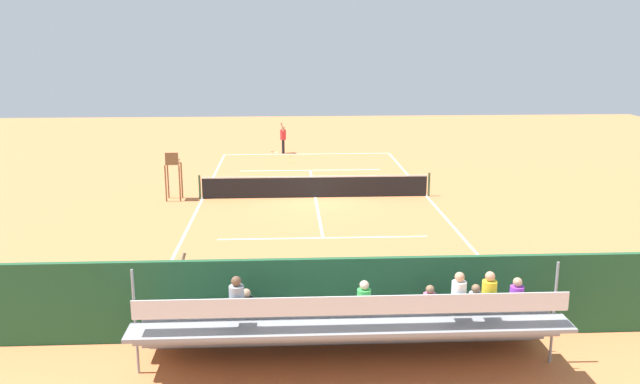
{
  "coord_description": "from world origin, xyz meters",
  "views": [
    {
      "loc": [
        1.28,
        28.59,
        7.08
      ],
      "look_at": [
        0.0,
        4.0,
        1.2
      ],
      "focal_mm": 37.15,
      "sensor_mm": 36.0,
      "label": 1
    }
  ],
  "objects_px": {
    "tennis_player": "(283,137)",
    "tennis_racket": "(276,152)",
    "bleacher_stand": "(354,324)",
    "courtside_bench": "(427,302)",
    "umpire_chair": "(173,171)",
    "tennis_ball_far": "(290,156)",
    "equipment_bag": "(349,319)",
    "line_judge": "(184,290)",
    "tennis_net": "(315,186)",
    "tennis_ball_near": "(291,162)"
  },
  "relations": [
    {
      "from": "bleacher_stand",
      "to": "line_judge",
      "type": "bearing_deg",
      "value": -26.87
    },
    {
      "from": "bleacher_stand",
      "to": "tennis_player",
      "type": "height_order",
      "value": "bleacher_stand"
    },
    {
      "from": "courtside_bench",
      "to": "line_judge",
      "type": "relative_size",
      "value": 0.93
    },
    {
      "from": "tennis_player",
      "to": "tennis_ball_near",
      "type": "distance_m",
      "value": 3.27
    },
    {
      "from": "bleacher_stand",
      "to": "tennis_racket",
      "type": "distance_m",
      "value": 27.05
    },
    {
      "from": "tennis_racket",
      "to": "line_judge",
      "type": "bearing_deg",
      "value": 85.65
    },
    {
      "from": "umpire_chair",
      "to": "equipment_bag",
      "type": "distance_m",
      "value": 14.78
    },
    {
      "from": "tennis_ball_far",
      "to": "line_judge",
      "type": "relative_size",
      "value": 0.03
    },
    {
      "from": "tennis_racket",
      "to": "equipment_bag",
      "type": "bearing_deg",
      "value": 94.91
    },
    {
      "from": "umpire_chair",
      "to": "tennis_player",
      "type": "relative_size",
      "value": 1.11
    },
    {
      "from": "tennis_net",
      "to": "tennis_racket",
      "type": "bearing_deg",
      "value": -80.67
    },
    {
      "from": "courtside_bench",
      "to": "tennis_racket",
      "type": "bearing_deg",
      "value": -80.61
    },
    {
      "from": "tennis_net",
      "to": "courtside_bench",
      "type": "bearing_deg",
      "value": 99.44
    },
    {
      "from": "courtside_bench",
      "to": "equipment_bag",
      "type": "distance_m",
      "value": 2.01
    },
    {
      "from": "umpire_chair",
      "to": "equipment_bag",
      "type": "height_order",
      "value": "umpire_chair"
    },
    {
      "from": "equipment_bag",
      "to": "tennis_net",
      "type": "bearing_deg",
      "value": -88.97
    },
    {
      "from": "tennis_player",
      "to": "line_judge",
      "type": "relative_size",
      "value": 1.0
    },
    {
      "from": "equipment_bag",
      "to": "tennis_ball_near",
      "type": "distance_m",
      "value": 21.68
    },
    {
      "from": "tennis_net",
      "to": "umpire_chair",
      "type": "xyz_separation_m",
      "value": [
        6.2,
        0.15,
        0.81
      ]
    },
    {
      "from": "tennis_net",
      "to": "bleacher_stand",
      "type": "distance_m",
      "value": 15.37
    },
    {
      "from": "courtside_bench",
      "to": "line_judge",
      "type": "bearing_deg",
      "value": 0.8
    },
    {
      "from": "tennis_player",
      "to": "tennis_ball_near",
      "type": "xyz_separation_m",
      "value": [
        -0.43,
        3.09,
        -0.98
      ]
    },
    {
      "from": "tennis_net",
      "to": "tennis_ball_far",
      "type": "relative_size",
      "value": 156.06
    },
    {
      "from": "tennis_player",
      "to": "tennis_racket",
      "type": "relative_size",
      "value": 3.71
    },
    {
      "from": "line_judge",
      "to": "courtside_bench",
      "type": "bearing_deg",
      "value": -179.2
    },
    {
      "from": "bleacher_stand",
      "to": "tennis_racket",
      "type": "xyz_separation_m",
      "value": [
        2.06,
        -26.96,
        -0.94
      ]
    },
    {
      "from": "equipment_bag",
      "to": "tennis_ball_near",
      "type": "relative_size",
      "value": 13.64
    },
    {
      "from": "tennis_racket",
      "to": "tennis_ball_far",
      "type": "bearing_deg",
      "value": 124.65
    },
    {
      "from": "tennis_net",
      "to": "bleacher_stand",
      "type": "relative_size",
      "value": 1.14
    },
    {
      "from": "bleacher_stand",
      "to": "tennis_player",
      "type": "xyz_separation_m",
      "value": [
        1.61,
        -26.69,
        0.06
      ]
    },
    {
      "from": "umpire_chair",
      "to": "tennis_player",
      "type": "xyz_separation_m",
      "value": [
        -4.75,
        -11.48,
        -0.3
      ]
    },
    {
      "from": "umpire_chair",
      "to": "tennis_ball_near",
      "type": "xyz_separation_m",
      "value": [
        -5.18,
        -8.39,
        -1.28
      ]
    },
    {
      "from": "tennis_racket",
      "to": "bleacher_stand",
      "type": "bearing_deg",
      "value": 94.37
    },
    {
      "from": "tennis_player",
      "to": "tennis_racket",
      "type": "height_order",
      "value": "tennis_player"
    },
    {
      "from": "tennis_player",
      "to": "tennis_ball_near",
      "type": "relative_size",
      "value": 29.18
    },
    {
      "from": "tennis_ball_far",
      "to": "equipment_bag",
      "type": "bearing_deg",
      "value": 93.09
    },
    {
      "from": "tennis_net",
      "to": "tennis_ball_far",
      "type": "distance_m",
      "value": 10.41
    },
    {
      "from": "bleacher_stand",
      "to": "line_judge",
      "type": "xyz_separation_m",
      "value": [
        3.96,
        -2.01,
        0.06
      ]
    },
    {
      "from": "tennis_net",
      "to": "line_judge",
      "type": "xyz_separation_m",
      "value": [
        3.8,
        13.36,
        0.51
      ]
    },
    {
      "from": "bleacher_stand",
      "to": "courtside_bench",
      "type": "distance_m",
      "value": 2.95
    },
    {
      "from": "tennis_racket",
      "to": "tennis_ball_far",
      "type": "height_order",
      "value": "tennis_ball_far"
    },
    {
      "from": "umpire_chair",
      "to": "courtside_bench",
      "type": "xyz_separation_m",
      "value": [
        -8.41,
        13.12,
        -0.76
      ]
    },
    {
      "from": "tennis_net",
      "to": "line_judge",
      "type": "distance_m",
      "value": 13.9
    },
    {
      "from": "tennis_ball_far",
      "to": "line_judge",
      "type": "bearing_deg",
      "value": 83.35
    },
    {
      "from": "courtside_bench",
      "to": "umpire_chair",
      "type": "bearing_deg",
      "value": -57.36
    },
    {
      "from": "umpire_chair",
      "to": "tennis_ball_far",
      "type": "bearing_deg",
      "value": -116.18
    },
    {
      "from": "umpire_chair",
      "to": "tennis_net",
      "type": "bearing_deg",
      "value": -178.63
    },
    {
      "from": "bleacher_stand",
      "to": "tennis_ball_near",
      "type": "height_order",
      "value": "bleacher_stand"
    },
    {
      "from": "tennis_net",
      "to": "line_judge",
      "type": "bearing_deg",
      "value": 74.1
    },
    {
      "from": "courtside_bench",
      "to": "tennis_ball_far",
      "type": "relative_size",
      "value": 27.27
    }
  ]
}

